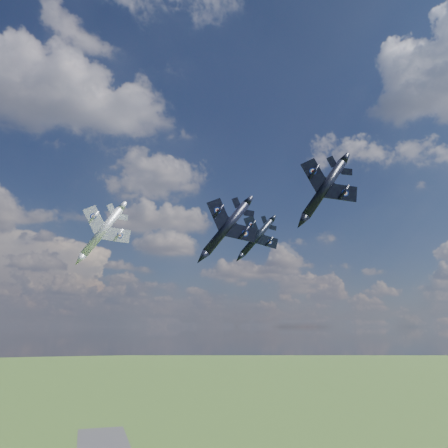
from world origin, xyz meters
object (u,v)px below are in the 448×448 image
object	(u,v)px
jet_lead_navy	(226,228)
jet_left_silver	(102,232)
jet_high_navy	(257,237)
jet_right_navy	(324,189)

from	to	relation	value
jet_lead_navy	jet_left_silver	bearing A→B (deg)	155.44
jet_high_navy	jet_right_navy	bearing A→B (deg)	-94.53
jet_right_navy	jet_high_navy	size ratio (longest dim) A/B	0.94
jet_high_navy	jet_left_silver	xyz separation A→B (m)	(-35.45, -10.04, -2.99)
jet_lead_navy	jet_left_silver	xyz separation A→B (m)	(-20.82, 12.28, 0.52)
jet_lead_navy	jet_right_navy	xyz separation A→B (m)	(9.84, -17.07, 2.90)
jet_right_navy	jet_high_navy	xyz separation A→B (m)	(4.79, 39.39, 0.61)
jet_right_navy	jet_left_silver	bearing A→B (deg)	150.23
jet_lead_navy	jet_left_silver	distance (m)	24.18
jet_high_navy	jet_left_silver	size ratio (longest dim) A/B	1.00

